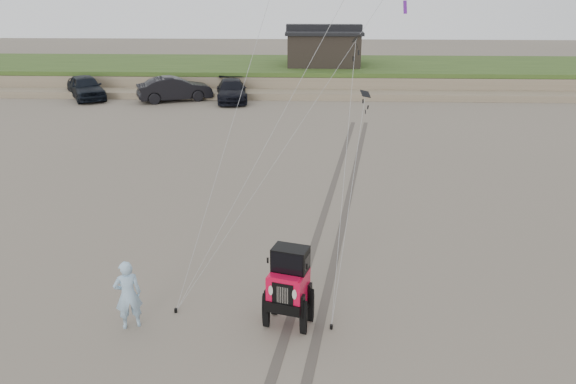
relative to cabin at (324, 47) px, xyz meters
name	(u,v)px	position (x,y,z in m)	size (l,w,h in m)	color
ground	(269,327)	(-2.00, -37.00, -3.24)	(160.00, 160.00, 0.00)	#6B6054
dune_ridge	(300,74)	(-2.00, 0.50, -2.42)	(160.00, 14.25, 1.73)	#7A6B54
cabin	(324,47)	(0.00, 0.00, 0.00)	(6.40, 5.40, 3.35)	black
truck_a	(86,87)	(-18.16, -7.22, -2.34)	(2.13, 5.28, 1.80)	black
truck_b	(175,89)	(-11.23, -7.67, -2.34)	(1.90, 5.46, 1.80)	black
truck_c	(232,91)	(-6.97, -7.54, -2.46)	(2.19, 5.38, 1.56)	black
jeep	(288,296)	(-1.52, -36.85, -2.39)	(1.96, 4.55, 1.70)	red
man	(128,295)	(-5.56, -37.11, -2.30)	(0.68, 0.45, 1.87)	#84ACCC
stake_main	(176,310)	(-4.56, -36.42, -3.18)	(0.08, 0.08, 0.12)	black
stake_aux	(331,327)	(-0.41, -37.02, -3.18)	(0.08, 0.08, 0.12)	black
tire_tracks	(335,210)	(0.00, -29.00, -3.23)	(5.22, 29.74, 0.01)	#4C443D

